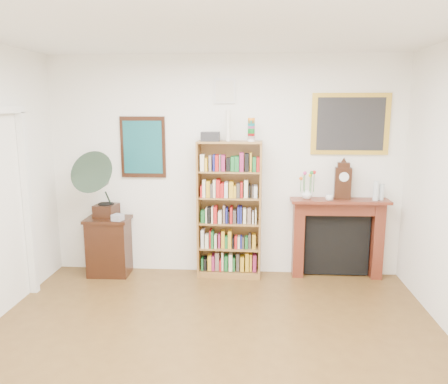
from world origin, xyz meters
name	(u,v)px	position (x,y,z in m)	size (l,w,h in m)	color
room	(202,214)	(0.00, 0.00, 1.40)	(4.51, 5.01, 2.81)	#573A1A
door_casing	(3,195)	(-2.21, 1.20, 1.26)	(0.08, 1.02, 2.17)	white
teal_poster	(143,147)	(-1.05, 2.48, 1.65)	(0.58, 0.04, 0.78)	black
small_picture	(225,91)	(0.00, 2.48, 2.35)	(0.26, 0.04, 0.30)	white
gilt_painting	(350,124)	(1.55, 2.48, 1.95)	(0.95, 0.04, 0.75)	gold
bookshelf	(229,202)	(0.07, 2.34, 0.97)	(0.81, 0.31, 2.01)	brown
side_cabinet	(109,246)	(-1.49, 2.28, 0.38)	(0.56, 0.40, 0.76)	black
fireplace	(337,232)	(1.45, 2.41, 0.60)	(1.22, 0.31, 1.03)	#511E13
gramophone	(101,181)	(-1.53, 2.20, 1.25)	(0.62, 0.73, 0.88)	black
cd_stack	(118,217)	(-1.32, 2.16, 0.80)	(0.12, 0.12, 0.08)	#B9BAC6
mantel_clock	(343,182)	(1.48, 2.38, 1.25)	(0.21, 0.13, 0.46)	black
flower_vase	(307,194)	(1.04, 2.36, 1.09)	(0.13, 0.13, 0.13)	white
teacup	(329,198)	(1.30, 2.27, 1.07)	(0.10, 0.10, 0.08)	white
bottle_left	(376,191)	(1.87, 2.33, 1.15)	(0.07, 0.07, 0.24)	silver
bottle_right	(382,192)	(1.95, 2.36, 1.13)	(0.06, 0.06, 0.20)	silver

